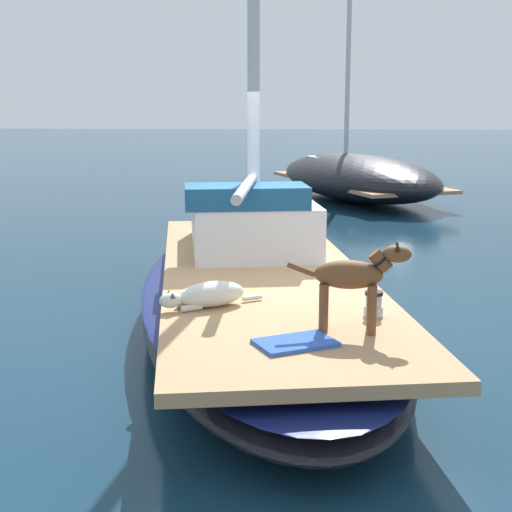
# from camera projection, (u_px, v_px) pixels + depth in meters

# --- Properties ---
(ground_plane) EXTENTS (120.00, 120.00, 0.00)m
(ground_plane) POSITION_uv_depth(u_px,v_px,m) (262.00, 329.00, 7.90)
(ground_plane) COLOR #143347
(sailboat_main) EXTENTS (3.68, 7.55, 0.66)m
(sailboat_main) POSITION_uv_depth(u_px,v_px,m) (262.00, 299.00, 7.83)
(sailboat_main) COLOR black
(sailboat_main) RESTS_ON ground
(mast_main) EXTENTS (0.14, 2.27, 6.23)m
(mast_main) POSITION_uv_depth(u_px,v_px,m) (252.00, 2.00, 7.91)
(mast_main) COLOR silver
(mast_main) RESTS_ON sailboat_main
(cabin_house) EXTENTS (1.75, 2.43, 0.84)m
(cabin_house) POSITION_uv_depth(u_px,v_px,m) (251.00, 220.00, 8.78)
(cabin_house) COLOR silver
(cabin_house) RESTS_ON sailboat_main
(dog_brown) EXTENTS (0.94, 0.25, 0.70)m
(dog_brown) POSITION_uv_depth(u_px,v_px,m) (355.00, 278.00, 5.58)
(dog_brown) COLOR brown
(dog_brown) RESTS_ON sailboat_main
(dog_white) EXTENTS (0.86, 0.56, 0.22)m
(dog_white) POSITION_uv_depth(u_px,v_px,m) (208.00, 295.00, 6.31)
(dog_white) COLOR silver
(dog_white) RESTS_ON sailboat_main
(deck_winch) EXTENTS (0.16, 0.16, 0.21)m
(deck_winch) POSITION_uv_depth(u_px,v_px,m) (374.00, 304.00, 6.05)
(deck_winch) COLOR #B7B7BC
(deck_winch) RESTS_ON sailboat_main
(coiled_rope) EXTENTS (0.32, 0.32, 0.04)m
(coiled_rope) POSITION_uv_depth(u_px,v_px,m) (213.00, 292.00, 6.74)
(coiled_rope) COLOR beige
(coiled_rope) RESTS_ON sailboat_main
(deck_towel) EXTENTS (0.66, 0.58, 0.03)m
(deck_towel) POSITION_uv_depth(u_px,v_px,m) (295.00, 343.00, 5.34)
(deck_towel) COLOR blue
(deck_towel) RESTS_ON sailboat_main
(moored_boat_far_astern) EXTENTS (5.09, 6.90, 7.66)m
(moored_boat_far_astern) POSITION_uv_depth(u_px,v_px,m) (357.00, 176.00, 18.34)
(moored_boat_far_astern) COLOR black
(moored_boat_far_astern) RESTS_ON ground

